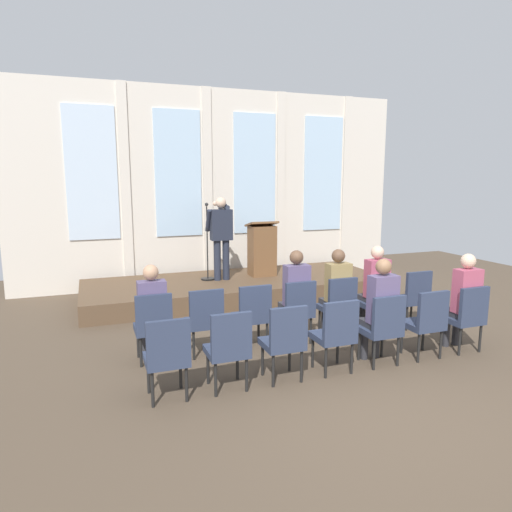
{
  "coord_description": "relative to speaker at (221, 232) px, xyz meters",
  "views": [
    {
      "loc": [
        -2.75,
        -3.78,
        2.38
      ],
      "look_at": [
        -0.09,
        3.45,
        1.06
      ],
      "focal_mm": 31.92,
      "sensor_mm": 36.0,
      "label": 1
    }
  ],
  "objects": [
    {
      "name": "stage_platform",
      "position": [
        0.29,
        -0.06,
        -1.14
      ],
      "size": [
        6.01,
        2.14,
        0.35
      ],
      "primitive_type": "cube",
      "color": "brown",
      "rests_on": "ground"
    },
    {
      "name": "chair_r0_c2",
      "position": [
        -0.39,
        -2.95,
        -0.78
      ],
      "size": [
        0.46,
        0.44,
        0.94
      ],
      "color": "black",
      "rests_on": "ground"
    },
    {
      "name": "chair_r1_c3",
      "position": [
        0.29,
        -4.05,
        -0.78
      ],
      "size": [
        0.46,
        0.44,
        0.94
      ],
      "color": "black",
      "rests_on": "ground"
    },
    {
      "name": "audience_r0_c3",
      "position": [
        0.29,
        -2.87,
        -0.56
      ],
      "size": [
        0.36,
        0.39,
        1.37
      ],
      "color": "#2D2D33",
      "rests_on": "ground"
    },
    {
      "name": "mic_stand",
      "position": [
        -0.26,
        0.1,
        -0.63
      ],
      "size": [
        0.28,
        0.28,
        1.55
      ],
      "color": "black",
      "rests_on": "stage_platform"
    },
    {
      "name": "lectern",
      "position": [
        0.92,
        0.12,
        -0.41
      ],
      "size": [
        0.6,
        0.48,
        1.16
      ],
      "color": "brown",
      "rests_on": "stage_platform"
    },
    {
      "name": "chair_r0_c5",
      "position": [
        1.66,
        -2.95,
        -0.78
      ],
      "size": [
        0.46,
        0.44,
        0.94
      ],
      "color": "black",
      "rests_on": "ground"
    },
    {
      "name": "chair_r1_c0",
      "position": [
        -1.76,
        -4.05,
        -0.78
      ],
      "size": [
        0.46,
        0.44,
        0.94
      ],
      "color": "black",
      "rests_on": "ground"
    },
    {
      "name": "chair_r0_c3",
      "position": [
        0.29,
        -2.95,
        -0.78
      ],
      "size": [
        0.46,
        0.44,
        0.94
      ],
      "color": "black",
      "rests_on": "ground"
    },
    {
      "name": "audience_r1_c4",
      "position": [
        0.98,
        -3.97,
        -0.55
      ],
      "size": [
        0.36,
        0.39,
        1.39
      ],
      "color": "#2D2D33",
      "rests_on": "ground"
    },
    {
      "name": "ground_plane",
      "position": [
        0.29,
        -4.91,
        -1.32
      ],
      "size": [
        16.19,
        16.19,
        0.0
      ],
      "primitive_type": "plane",
      "color": "brown"
    },
    {
      "name": "audience_r0_c5",
      "position": [
        1.66,
        -2.87,
        -0.56
      ],
      "size": [
        0.36,
        0.39,
        1.36
      ],
      "color": "#2D2D33",
      "rests_on": "ground"
    },
    {
      "name": "chair_r0_c0",
      "position": [
        -1.76,
        -2.95,
        -0.78
      ],
      "size": [
        0.46,
        0.44,
        0.94
      ],
      "color": "black",
      "rests_on": "ground"
    },
    {
      "name": "audience_r1_c6",
      "position": [
        2.34,
        -3.97,
        -0.56
      ],
      "size": [
        0.36,
        0.39,
        1.37
      ],
      "color": "#2D2D33",
      "rests_on": "ground"
    },
    {
      "name": "audience_r0_c0",
      "position": [
        -1.76,
        -2.86,
        -0.59
      ],
      "size": [
        0.36,
        0.39,
        1.3
      ],
      "color": "#2D2D33",
      "rests_on": "ground"
    },
    {
      "name": "chair_r0_c6",
      "position": [
        2.34,
        -2.95,
        -0.78
      ],
      "size": [
        0.46,
        0.44,
        0.94
      ],
      "color": "black",
      "rests_on": "ground"
    },
    {
      "name": "chair_r1_c6",
      "position": [
        2.34,
        -4.05,
        -0.78
      ],
      "size": [
        0.46,
        0.44,
        0.94
      ],
      "color": "black",
      "rests_on": "ground"
    },
    {
      "name": "rear_partition",
      "position": [
        0.33,
        1.31,
        0.87
      ],
      "size": [
        8.82,
        0.14,
        4.32
      ],
      "color": "silver",
      "rests_on": "ground"
    },
    {
      "name": "chair_r1_c2",
      "position": [
        -0.39,
        -4.05,
        -0.78
      ],
      "size": [
        0.46,
        0.44,
        0.94
      ],
      "color": "black",
      "rests_on": "ground"
    },
    {
      "name": "chair_r1_c5",
      "position": [
        1.66,
        -4.05,
        -0.78
      ],
      "size": [
        0.46,
        0.44,
        0.94
      ],
      "color": "black",
      "rests_on": "ground"
    },
    {
      "name": "chair_r1_c4",
      "position": [
        0.98,
        -4.05,
        -0.78
      ],
      "size": [
        0.46,
        0.44,
        0.94
      ],
      "color": "black",
      "rests_on": "ground"
    },
    {
      "name": "audience_r0_c4",
      "position": [
        0.98,
        -2.87,
        -0.57
      ],
      "size": [
        0.36,
        0.39,
        1.35
      ],
      "color": "#2D2D33",
      "rests_on": "ground"
    },
    {
      "name": "chair_r1_c1",
      "position": [
        -1.07,
        -4.05,
        -0.78
      ],
      "size": [
        0.46,
        0.44,
        0.94
      ],
      "color": "black",
      "rests_on": "ground"
    },
    {
      "name": "chair_r0_c1",
      "position": [
        -1.07,
        -2.95,
        -0.78
      ],
      "size": [
        0.46,
        0.44,
        0.94
      ],
      "color": "black",
      "rests_on": "ground"
    },
    {
      "name": "speaker",
      "position": [
        0.0,
        0.0,
        0.0
      ],
      "size": [
        0.52,
        0.69,
        1.66
      ],
      "color": "#232838",
      "rests_on": "stage_platform"
    },
    {
      "name": "chair_r0_c4",
      "position": [
        0.98,
        -2.95,
        -0.78
      ],
      "size": [
        0.46,
        0.44,
        0.94
      ],
      "color": "black",
      "rests_on": "ground"
    }
  ]
}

